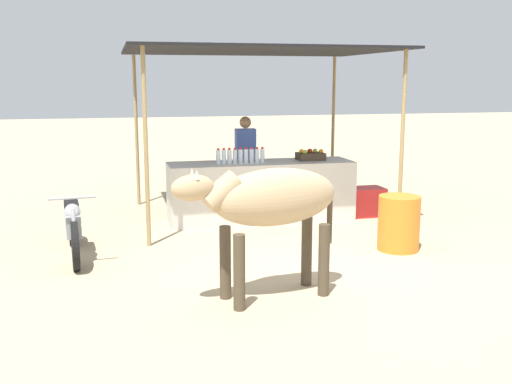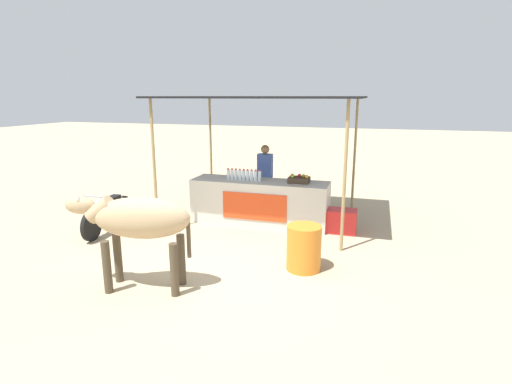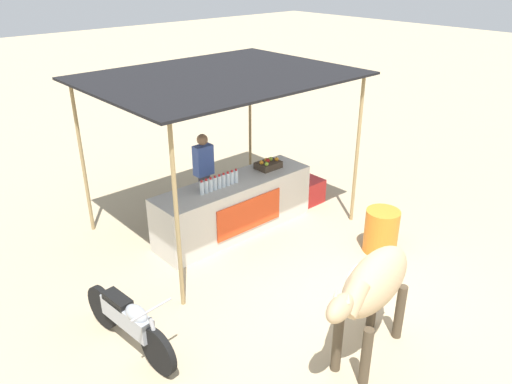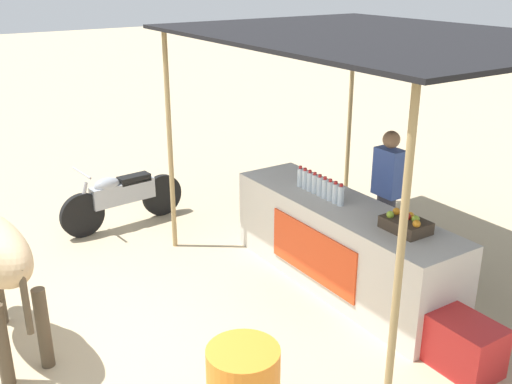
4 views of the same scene
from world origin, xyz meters
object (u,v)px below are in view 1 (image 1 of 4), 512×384
object	(u,v)px
stall_counter	(261,191)
cow	(269,202)
water_barrel	(399,223)
cooler_box	(365,202)
fruit_crate	(310,156)
motorcycle_parked	(73,225)
vendor_behind_counter	(245,163)

from	to	relation	value
stall_counter	cow	distance (m)	3.60
water_barrel	cooler_box	bearing A→B (deg)	78.30
fruit_crate	motorcycle_parked	distance (m)	4.06
cow	motorcycle_parked	size ratio (longest dim) A/B	1.03
cooler_box	motorcycle_parked	bearing A→B (deg)	-163.90
motorcycle_parked	stall_counter	bearing A→B (deg)	26.72
fruit_crate	cooler_box	bearing A→B (deg)	-9.02
stall_counter	motorcycle_parked	distance (m)	3.21
fruit_crate	cooler_box	world-z (taller)	fruit_crate
water_barrel	motorcycle_parked	distance (m)	4.30
vendor_behind_counter	motorcycle_parked	xyz separation A→B (m)	(-2.78, -2.20, -0.42)
fruit_crate	cooler_box	distance (m)	1.24
water_barrel	motorcycle_parked	xyz separation A→B (m)	(-4.25, 0.69, 0.06)
cooler_box	motorcycle_parked	size ratio (longest dim) A/B	0.33
water_barrel	cow	bearing A→B (deg)	-148.38
motorcycle_parked	vendor_behind_counter	bearing A→B (deg)	38.33
stall_counter	fruit_crate	distance (m)	1.02
fruit_crate	cooler_box	xyz separation A→B (m)	(0.94, -0.15, -0.79)
fruit_crate	vendor_behind_counter	bearing A→B (deg)	143.52
vendor_behind_counter	motorcycle_parked	bearing A→B (deg)	-141.67
vendor_behind_counter	cow	size ratio (longest dim) A/B	0.89
motorcycle_parked	cooler_box	bearing A→B (deg)	16.10
stall_counter	cooler_box	world-z (taller)	stall_counter
motorcycle_parked	fruit_crate	bearing A→B (deg)	21.89
water_barrel	fruit_crate	bearing A→B (deg)	103.34
cooler_box	cow	size ratio (longest dim) A/B	0.32
cooler_box	cow	world-z (taller)	cow
water_barrel	stall_counter	bearing A→B (deg)	122.77
stall_counter	vendor_behind_counter	size ratio (longest dim) A/B	1.82
fruit_crate	motorcycle_parked	world-z (taller)	fruit_crate
fruit_crate	water_barrel	world-z (taller)	fruit_crate
motorcycle_parked	cow	bearing A→B (deg)	-44.15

